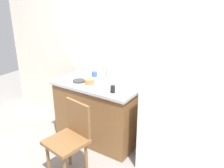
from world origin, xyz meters
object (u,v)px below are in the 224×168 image
Objects in this scene: dish_tray at (107,81)px; hotplate at (79,81)px; chair at (70,137)px; refrigerator at (170,123)px; terracotta_bowl at (89,82)px; cup_blue at (94,74)px; cup_black at (113,89)px.

hotplate is at bearing -153.44° from dish_tray.
chair is 0.87m from hotplate.
refrigerator is at bearing 51.32° from chair.
terracotta_bowl is 0.72× the size of hotplate.
terracotta_bowl is 0.17m from hotplate.
dish_tray is (-0.93, 0.06, 0.32)m from refrigerator.
refrigerator is 1.27m from cup_blue.
hotplate is at bearing 173.35° from cup_black.
refrigerator is 13.88× the size of cup_blue.
refrigerator is 4.03× the size of dish_tray.
cup_black is at bearing -32.97° from cup_blue.
cup_black reaches higher than hotplate.
refrigerator reaches higher than chair.
cup_black is at bearing -6.65° from hotplate.
chair is 7.30× the size of terracotta_bowl.
cup_blue reaches higher than hotplate.
chair is at bearing -58.37° from hotplate.
cup_black reaches higher than cup_blue.
terracotta_bowl is at bearing 169.95° from cup_black.
chair is 1.09m from cup_blue.
cup_blue is 0.90× the size of cup_black.
dish_tray is (-0.07, 0.84, 0.39)m from chair.
dish_tray is 0.24m from terracotta_bowl.
refrigerator is 0.79m from cup_black.
cup_black reaches higher than dish_tray.
terracotta_bowl is at bearing -66.72° from cup_blue.
cup_blue is at bearing 119.58° from chair.
chair is 0.82m from terracotta_bowl.
hotplate is 0.28m from cup_blue.
chair reaches higher than hotplate.
chair is at bearing -85.13° from dish_tray.
cup_black is (0.53, -0.34, 0.01)m from cup_blue.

